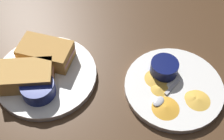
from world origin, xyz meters
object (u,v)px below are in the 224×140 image
object	(u,v)px
plate_sandwich_main	(46,75)
sandwich_half_near	(46,53)
sandwich_half_far	(25,76)
plate_chips_companion	(174,87)
spoon_by_gravy_ramekin	(162,98)
spoon_by_dark_ramekin	(45,71)
ramekin_dark_sauce	(38,88)
ramekin_light_gravy	(164,67)

from	to	relation	value
plate_sandwich_main	sandwich_half_near	distance (cm)	5.78
sandwich_half_far	plate_chips_companion	bearing A→B (deg)	20.55
plate_sandwich_main	plate_chips_companion	bearing A→B (deg)	15.73
spoon_by_gravy_ramekin	spoon_by_dark_ramekin	bearing A→B (deg)	-172.93
spoon_by_dark_ramekin	plate_chips_companion	xyz separation A→B (cm)	(31.01, 8.39, -1.16)
ramekin_dark_sauce	ramekin_light_gravy	distance (cm)	30.75
plate_sandwich_main	spoon_by_gravy_ramekin	xyz separation A→B (cm)	(28.93, 3.88, 1.16)
plate_chips_companion	spoon_by_gravy_ramekin	distance (cm)	5.18
ramekin_dark_sauce	spoon_by_gravy_ramekin	bearing A→B (deg)	18.89
ramekin_light_gravy	spoon_by_gravy_ramekin	size ratio (longest dim) A/B	0.70
ramekin_dark_sauce	spoon_by_dark_ramekin	distance (cm)	6.25
sandwich_half_far	spoon_by_dark_ramekin	bearing A→B (deg)	59.59
sandwich_half_near	sandwich_half_far	distance (cm)	8.34
plate_sandwich_main	sandwich_half_near	xyz separation A→B (cm)	(-1.98, 4.39, 3.20)
ramekin_dark_sauce	plate_chips_companion	distance (cm)	32.50
sandwich_half_near	spoon_by_gravy_ramekin	size ratio (longest dim) A/B	1.43
sandwich_half_far	ramekin_dark_sauce	xyz separation A→B (cm)	(4.31, -1.59, -0.45)
sandwich_half_near	plate_chips_companion	bearing A→B (deg)	7.41
plate_sandwich_main	plate_chips_companion	xyz separation A→B (cm)	(30.64, 8.63, 0.00)
ramekin_dark_sauce	spoon_by_dark_ramekin	size ratio (longest dim) A/B	0.81
ramekin_dark_sauce	sandwich_half_far	bearing A→B (deg)	159.75
sandwich_half_far	spoon_by_dark_ramekin	world-z (taller)	sandwich_half_far
spoon_by_dark_ramekin	spoon_by_gravy_ramekin	size ratio (longest dim) A/B	1.01
sandwich_half_far	ramekin_dark_sauce	size ratio (longest dim) A/B	1.88
spoon_by_dark_ramekin	ramekin_light_gravy	size ratio (longest dim) A/B	1.44
plate_chips_companion	ramekin_light_gravy	bearing A→B (deg)	140.19
ramekin_dark_sauce	sandwich_half_near	bearing A→B (deg)	109.40
spoon_by_dark_ramekin	plate_chips_companion	bearing A→B (deg)	15.13
plate_sandwich_main	spoon_by_gravy_ramekin	size ratio (longest dim) A/B	2.59
ramekin_dark_sauce	ramekin_light_gravy	xyz separation A→B (cm)	(25.53, 17.14, -0.10)
sandwich_half_near	ramekin_dark_sauce	size ratio (longest dim) A/B	1.75
plate_chips_companion	spoon_by_gravy_ramekin	bearing A→B (deg)	-109.83
sandwich_half_near	ramekin_dark_sauce	xyz separation A→B (cm)	(3.48, -9.89, -0.45)
plate_sandwich_main	ramekin_light_gravy	size ratio (longest dim) A/B	3.70
plate_sandwich_main	sandwich_half_near	bearing A→B (deg)	114.28
sandwich_half_far	ramekin_dark_sauce	distance (cm)	4.62
sandwich_half_far	spoon_by_dark_ramekin	distance (cm)	5.23
sandwich_half_far	plate_sandwich_main	bearing A→B (deg)	54.28
sandwich_half_near	spoon_by_dark_ramekin	world-z (taller)	sandwich_half_near
ramekin_light_gravy	sandwich_half_far	bearing A→B (deg)	-152.48
plate_sandwich_main	sandwich_half_far	bearing A→B (deg)	-125.72
plate_sandwich_main	ramekin_light_gravy	bearing A→B (deg)	23.30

